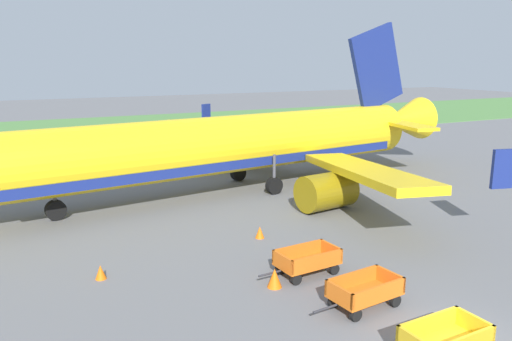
{
  "coord_description": "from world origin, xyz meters",
  "views": [
    {
      "loc": [
        -11.62,
        -9.63,
        8.52
      ],
      "look_at": [
        -0.17,
        13.51,
        2.8
      ],
      "focal_mm": 35.23,
      "sensor_mm": 36.0,
      "label": 1
    }
  ],
  "objects_px": {
    "baggage_cart_second_in_row": "(445,340)",
    "traffic_cone_near_plane": "(275,278)",
    "traffic_cone_by_carts": "(101,272)",
    "baggage_cart_third_in_row": "(365,291)",
    "traffic_cone_mid_apron": "(260,232)",
    "baggage_cart_fourth_in_row": "(307,260)",
    "airplane": "(237,145)"
  },
  "relations": [
    {
      "from": "baggage_cart_fourth_in_row",
      "to": "baggage_cart_third_in_row",
      "type": "bearing_deg",
      "value": -83.99
    },
    {
      "from": "baggage_cart_fourth_in_row",
      "to": "traffic_cone_near_plane",
      "type": "relative_size",
      "value": 4.8
    },
    {
      "from": "baggage_cart_third_in_row",
      "to": "traffic_cone_by_carts",
      "type": "distance_m",
      "value": 10.24
    },
    {
      "from": "traffic_cone_mid_apron",
      "to": "traffic_cone_near_plane",
      "type": "bearing_deg",
      "value": -110.8
    },
    {
      "from": "traffic_cone_near_plane",
      "to": "airplane",
      "type": "bearing_deg",
      "value": 71.38
    },
    {
      "from": "baggage_cart_third_in_row",
      "to": "traffic_cone_by_carts",
      "type": "bearing_deg",
      "value": 140.58
    },
    {
      "from": "baggage_cart_fourth_in_row",
      "to": "traffic_cone_near_plane",
      "type": "distance_m",
      "value": 1.8
    },
    {
      "from": "baggage_cart_second_in_row",
      "to": "traffic_cone_near_plane",
      "type": "bearing_deg",
      "value": 108.68
    },
    {
      "from": "baggage_cart_fourth_in_row",
      "to": "traffic_cone_near_plane",
      "type": "xyz_separation_m",
      "value": [
        -1.73,
        -0.44,
        -0.23
      ]
    },
    {
      "from": "baggage_cart_fourth_in_row",
      "to": "traffic_cone_mid_apron",
      "type": "xyz_separation_m",
      "value": [
        0.2,
        4.64,
        -0.31
      ]
    },
    {
      "from": "traffic_cone_mid_apron",
      "to": "traffic_cone_by_carts",
      "type": "xyz_separation_m",
      "value": [
        -7.77,
        -1.38,
        -0.0
      ]
    },
    {
      "from": "traffic_cone_by_carts",
      "to": "baggage_cart_third_in_row",
      "type": "bearing_deg",
      "value": -39.42
    },
    {
      "from": "traffic_cone_by_carts",
      "to": "traffic_cone_mid_apron",
      "type": "bearing_deg",
      "value": 10.1
    },
    {
      "from": "baggage_cart_second_in_row",
      "to": "traffic_cone_by_carts",
      "type": "relative_size",
      "value": 6.18
    },
    {
      "from": "traffic_cone_near_plane",
      "to": "traffic_cone_by_carts",
      "type": "distance_m",
      "value": 6.91
    },
    {
      "from": "baggage_cart_third_in_row",
      "to": "baggage_cart_fourth_in_row",
      "type": "bearing_deg",
      "value": 96.01
    },
    {
      "from": "airplane",
      "to": "traffic_cone_near_plane",
      "type": "height_order",
      "value": "airplane"
    },
    {
      "from": "airplane",
      "to": "traffic_cone_mid_apron",
      "type": "relative_size",
      "value": 64.05
    },
    {
      "from": "baggage_cart_third_in_row",
      "to": "traffic_cone_by_carts",
      "type": "height_order",
      "value": "baggage_cart_third_in_row"
    },
    {
      "from": "baggage_cart_third_in_row",
      "to": "traffic_cone_near_plane",
      "type": "height_order",
      "value": "baggage_cart_third_in_row"
    },
    {
      "from": "airplane",
      "to": "traffic_cone_near_plane",
      "type": "distance_m",
      "value": 15.04
    },
    {
      "from": "airplane",
      "to": "traffic_cone_by_carts",
      "type": "xyz_separation_m",
      "value": [
        -10.56,
        -10.32,
        -2.76
      ]
    },
    {
      "from": "baggage_cart_second_in_row",
      "to": "baggage_cart_fourth_in_row",
      "type": "xyz_separation_m",
      "value": [
        -0.42,
        6.79,
        0.0
      ]
    },
    {
      "from": "traffic_cone_near_plane",
      "to": "traffic_cone_mid_apron",
      "type": "xyz_separation_m",
      "value": [
        1.93,
        5.09,
        -0.08
      ]
    },
    {
      "from": "baggage_cart_second_in_row",
      "to": "traffic_cone_near_plane",
      "type": "xyz_separation_m",
      "value": [
        -2.15,
        6.35,
        -0.23
      ]
    },
    {
      "from": "airplane",
      "to": "traffic_cone_mid_apron",
      "type": "xyz_separation_m",
      "value": [
        -2.79,
        -8.94,
        -2.76
      ]
    },
    {
      "from": "traffic_cone_mid_apron",
      "to": "baggage_cart_third_in_row",
      "type": "bearing_deg",
      "value": -88.99
    },
    {
      "from": "traffic_cone_near_plane",
      "to": "traffic_cone_mid_apron",
      "type": "bearing_deg",
      "value": 69.2
    },
    {
      "from": "baggage_cart_second_in_row",
      "to": "baggage_cart_third_in_row",
      "type": "distance_m",
      "value": 3.55
    },
    {
      "from": "airplane",
      "to": "traffic_cone_mid_apron",
      "type": "height_order",
      "value": "airplane"
    },
    {
      "from": "baggage_cart_fourth_in_row",
      "to": "airplane",
      "type": "bearing_deg",
      "value": 77.56
    },
    {
      "from": "traffic_cone_mid_apron",
      "to": "traffic_cone_by_carts",
      "type": "distance_m",
      "value": 7.89
    }
  ]
}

